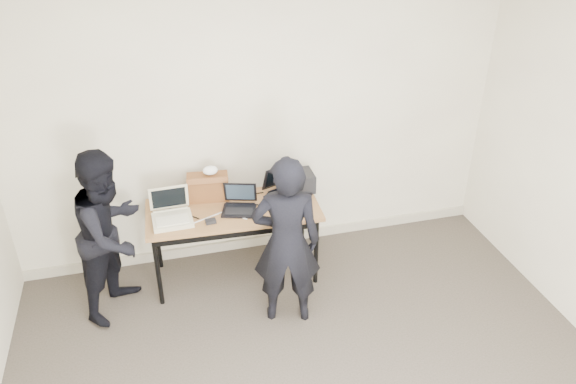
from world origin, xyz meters
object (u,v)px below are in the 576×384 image
object	(u,v)px
desk	(234,215)
leather_satchel	(208,187)
person_typist	(286,242)
person_observer	(111,233)
laptop_right	(286,187)
laptop_beige	(172,214)
laptop_center	(239,204)
equipment_box	(297,181)

from	to	relation	value
desk	leather_satchel	distance (m)	0.34
leather_satchel	person_typist	size ratio (longest dim) A/B	0.25
desk	person_observer	xyz separation A→B (m)	(-1.02, -0.14, 0.08)
laptop_right	laptop_beige	bearing A→B (deg)	168.87
laptop_center	person_typist	xyz separation A→B (m)	(0.26, -0.63, -0.02)
equipment_box	laptop_beige	bearing A→B (deg)	-168.88
laptop_beige	laptop_right	distance (m)	1.06
laptop_beige	person_observer	size ratio (longest dim) A/B	0.23
equipment_box	person_observer	distance (m)	1.69
person_observer	laptop_center	bearing A→B (deg)	-49.69
laptop_right	equipment_box	distance (m)	0.12
person_typist	person_observer	distance (m)	1.43
equipment_box	person_typist	bearing A→B (deg)	-110.92
laptop_center	leather_satchel	size ratio (longest dim) A/B	0.94
laptop_right	person_typist	distance (m)	0.83
equipment_box	desk	bearing A→B (deg)	-163.07
equipment_box	person_typist	xyz separation A→B (m)	(-0.32, -0.83, -0.06)
desk	laptop_beige	xyz separation A→B (m)	(-0.53, -0.04, 0.11)
laptop_beige	person_observer	xyz separation A→B (m)	(-0.49, -0.10, -0.04)
desk	equipment_box	bearing A→B (deg)	19.55
desk	laptop_right	world-z (taller)	laptop_right
laptop_beige	laptop_center	size ratio (longest dim) A/B	0.96
desk	laptop_center	world-z (taller)	laptop_center
laptop_beige	equipment_box	distance (m)	1.18
person_observer	equipment_box	bearing A→B (deg)	-45.25
laptop_center	laptop_right	size ratio (longest dim) A/B	0.82
laptop_right	leather_satchel	xyz separation A→B (m)	(-0.70, 0.07, 0.07)
desk	laptop_right	xyz separation A→B (m)	(0.52, 0.16, 0.12)
equipment_box	person_observer	size ratio (longest dim) A/B	0.20
laptop_beige	person_typist	bearing A→B (deg)	-37.57
leather_satchel	person_typist	distance (m)	1.00
laptop_center	person_observer	world-z (taller)	person_observer
laptop_beige	equipment_box	xyz separation A→B (m)	(1.16, 0.23, 0.03)
person_observer	leather_satchel	bearing A→B (deg)	-33.09
leather_satchel	laptop_right	bearing A→B (deg)	1.04
desk	equipment_box	distance (m)	0.67
person_typist	person_observer	size ratio (longest dim) A/B	1.02
desk	person_typist	distance (m)	0.72
desk	laptop_center	size ratio (longest dim) A/B	4.32
laptop_center	laptop_right	distance (m)	0.49
laptop_right	person_observer	bearing A→B (deg)	169.18
laptop_beige	person_typist	world-z (taller)	person_typist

